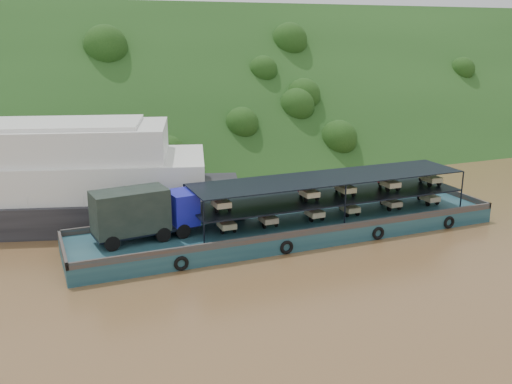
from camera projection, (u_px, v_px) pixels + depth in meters
name	position (u px, v px, depth m)	size (l,w,h in m)	color
ground	(293.00, 237.00, 45.69)	(160.00, 160.00, 0.00)	brown
hillside	(177.00, 153.00, 77.72)	(140.00, 28.00, 28.00)	#173412
cargo_barge	(274.00, 223.00, 45.19)	(35.00, 7.18, 5.05)	#123441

